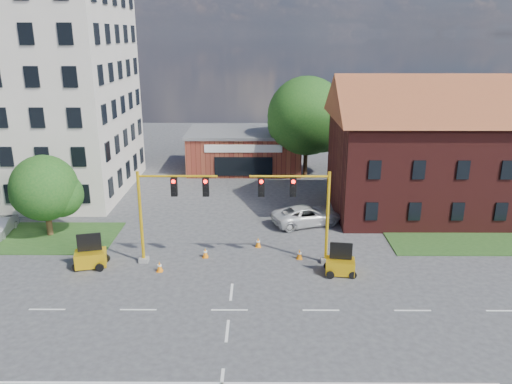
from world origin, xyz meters
TOP-DOWN VIEW (x-y plane):
  - ground at (0.00, 0.00)m, footprint 120.00×120.00m
  - grass_verge_ne at (18.00, 9.00)m, footprint 14.00×4.00m
  - lane_markings at (0.00, -3.00)m, footprint 60.00×36.00m
  - office_block at (-20.00, 21.90)m, footprint 18.40×15.40m
  - brick_shop at (0.00, 29.98)m, footprint 12.40×8.40m
  - townhouse_row at (18.00, 16.00)m, footprint 21.00×11.00m
  - tree_large at (6.91, 27.08)m, footprint 8.47×8.07m
  - tree_nw_front at (-13.75, 10.58)m, footprint 5.07×4.82m
  - signal_mast_west at (-4.36, 6.00)m, footprint 5.30×0.60m
  - signal_mast_east at (4.36, 6.00)m, footprint 5.30×0.60m
  - trailer_west at (-9.24, 5.28)m, footprint 2.18×1.71m
  - trailer_east at (6.69, 4.33)m, footprint 1.92×1.41m
  - cone_a at (-4.69, 4.62)m, footprint 0.40×0.40m
  - cone_b at (-2.01, 6.73)m, footprint 0.40×0.40m
  - cone_c at (4.32, 6.52)m, footprint 0.40×0.40m
  - cone_d at (1.55, 8.47)m, footprint 0.40×0.40m
  - pickup_white at (5.38, 12.89)m, footprint 6.02×4.25m
  - sedan_silver_front at (-17.72, 10.62)m, footprint 1.69×3.95m

SIDE VIEW (x-z plane):
  - ground at x=0.00m, z-range 0.00..0.00m
  - lane_markings at x=0.00m, z-range 0.00..0.01m
  - grass_verge_ne at x=18.00m, z-range 0.00..0.08m
  - cone_a at x=-4.69m, z-range -0.01..0.69m
  - cone_b at x=-2.01m, z-range -0.01..0.69m
  - cone_c at x=4.32m, z-range -0.01..0.69m
  - cone_d at x=1.55m, z-range -0.01..0.69m
  - trailer_east at x=6.69m, z-range -0.38..1.64m
  - sedan_silver_front at x=-17.72m, z-range 0.00..1.27m
  - trailer_west at x=-9.24m, z-range -0.41..1.78m
  - pickup_white at x=5.38m, z-range 0.00..1.52m
  - brick_shop at x=0.00m, z-range 0.01..4.31m
  - tree_nw_front at x=-13.75m, z-range 0.49..6.63m
  - signal_mast_west at x=-4.36m, z-range 0.82..7.02m
  - signal_mast_east at x=4.36m, z-range 0.82..7.02m
  - townhouse_row at x=18.00m, z-range 0.18..11.68m
  - tree_large at x=6.91m, z-range 0.91..11.33m
  - office_block at x=-20.00m, z-range 0.01..20.61m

